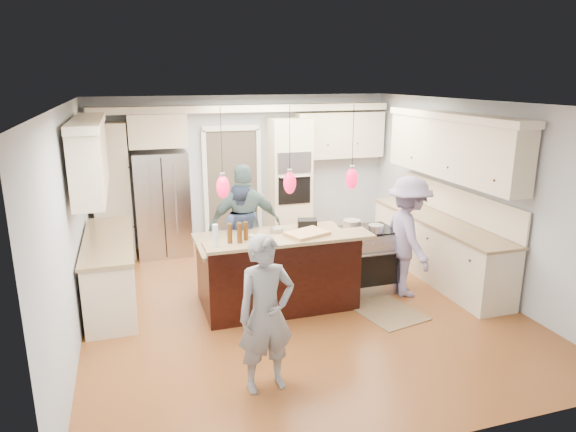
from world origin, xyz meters
name	(u,v)px	position (x,y,z in m)	size (l,w,h in m)	color
ground_plane	(296,303)	(0.00, 0.00, 0.00)	(6.00, 6.00, 0.00)	#945528
room_shell	(296,173)	(0.00, 0.00, 1.82)	(5.54, 6.04, 2.72)	#B2BCC6
refrigerator	(162,204)	(-1.55, 2.64, 0.90)	(0.90, 0.70, 1.80)	#B7B7BC
oven_column	(289,181)	(0.75, 2.67, 1.15)	(0.72, 0.69, 2.30)	beige
back_upper_cabinets	(206,156)	(-0.75, 2.76, 1.67)	(5.30, 0.61, 2.54)	beige
right_counter_run	(442,210)	(2.44, 0.30, 1.06)	(0.64, 3.10, 2.51)	beige
left_cabinets	(103,229)	(-2.44, 0.80, 1.06)	(0.64, 2.30, 2.51)	beige
kitchen_island	(277,270)	(-0.25, 0.07, 0.48)	(2.10, 1.46, 1.12)	black
island_range	(368,259)	(1.16, 0.15, 0.46)	(0.82, 0.71, 0.92)	#B7B7BC
pendant_lights	(290,183)	(-0.25, -0.51, 1.80)	(1.75, 0.15, 1.03)	black
person_bar_end	(266,314)	(-0.90, -1.80, 0.80)	(0.58, 0.38, 1.59)	gray
person_far_left	(240,236)	(-0.59, 0.85, 0.77)	(0.75, 0.58, 1.54)	navy
person_far_right	(245,226)	(-0.50, 0.85, 0.91)	(1.07, 0.44, 1.82)	slate
person_range_side	(408,237)	(1.60, -0.17, 0.85)	(1.10, 0.63, 1.71)	gray
floor_rug	(384,310)	(1.05, -0.59, 0.01)	(0.72, 1.05, 0.01)	olive
water_bottle	(216,236)	(-1.17, -0.61, 1.26)	(0.06, 0.06, 0.28)	silver
beer_bottle_a	(230,233)	(-0.99, -0.50, 1.24)	(0.06, 0.06, 0.24)	#49290D
beer_bottle_b	(240,233)	(-0.87, -0.52, 1.24)	(0.06, 0.06, 0.25)	#49290D
beer_bottle_c	(246,231)	(-0.78, -0.44, 1.23)	(0.06, 0.06, 0.22)	#49290D
drink_can	(251,240)	(-0.76, -0.63, 1.18)	(0.06, 0.06, 0.12)	#B7B7BC
cutting_board	(307,233)	(-0.01, -0.47, 1.14)	(0.50, 0.35, 0.04)	tan
pot_large	(352,225)	(0.89, 0.17, 0.99)	(0.24, 0.24, 0.14)	#B7B7BC
pot_small	(376,228)	(1.17, -0.03, 0.97)	(0.21, 0.21, 0.11)	#B7B7BC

